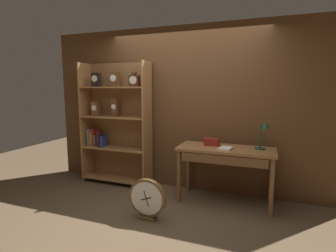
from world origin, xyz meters
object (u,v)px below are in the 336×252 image
object	(u,v)px
bookshelf	(115,124)
workbench	(226,155)
toolbox_small	(212,142)
desk_lamp	(263,133)
round_clock_large	(147,199)
open_repair_manual	(226,148)

from	to	relation	value
bookshelf	workbench	world-z (taller)	bookshelf
bookshelf	toolbox_small	xyz separation A→B (m)	(1.69, -0.09, -0.18)
bookshelf	desk_lamp	world-z (taller)	bookshelf
desk_lamp	round_clock_large	distance (m)	1.77
workbench	desk_lamp	bearing A→B (deg)	7.84
bookshelf	toolbox_small	bearing A→B (deg)	-3.18
toolbox_small	desk_lamp	bearing A→B (deg)	-2.31
bookshelf	workbench	bearing A→B (deg)	-5.66
workbench	bookshelf	bearing A→B (deg)	174.34
workbench	round_clock_large	bearing A→B (deg)	-134.99
desk_lamp	open_repair_manual	size ratio (longest dim) A/B	1.83
toolbox_small	open_repair_manual	distance (m)	0.29
bookshelf	round_clock_large	world-z (taller)	bookshelf
desk_lamp	bookshelf	bearing A→B (deg)	177.07
round_clock_large	workbench	bearing A→B (deg)	45.01
desk_lamp	toolbox_small	size ratio (longest dim) A/B	1.86
workbench	round_clock_large	xyz separation A→B (m)	(-0.83, -0.83, -0.43)
bookshelf	open_repair_manual	distance (m)	1.95
toolbox_small	round_clock_large	bearing A→B (deg)	-123.37
workbench	toolbox_small	bearing A→B (deg)	156.59
bookshelf	open_repair_manual	bearing A→B (deg)	-7.91
workbench	toolbox_small	xyz separation A→B (m)	(-0.22, 0.10, 0.15)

